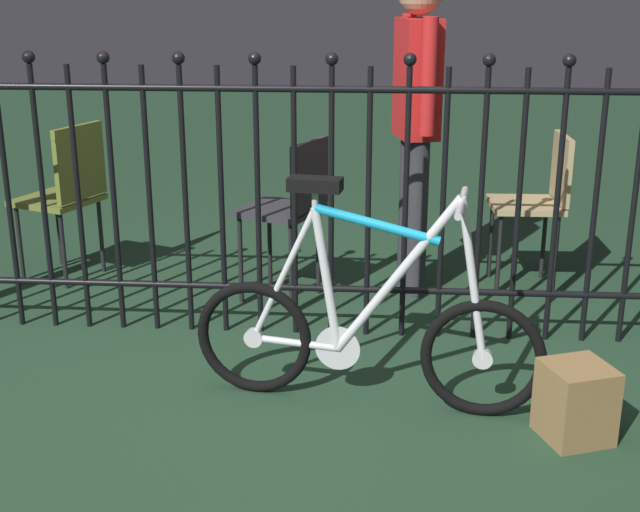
% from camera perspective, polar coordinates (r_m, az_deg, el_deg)
% --- Properties ---
extents(ground_plane, '(20.00, 20.00, 0.00)m').
position_cam_1_polar(ground_plane, '(3.42, -3.46, -9.87)').
color(ground_plane, '#213E28').
extents(iron_fence, '(3.68, 0.07, 1.37)m').
position_cam_1_polar(iron_fence, '(3.87, -3.19, 4.36)').
color(iron_fence, black).
rests_on(iron_fence, ground).
extents(bicycle, '(1.36, 0.40, 0.90)m').
position_cam_1_polar(bicycle, '(3.31, 3.00, -4.95)').
color(bicycle, black).
rests_on(bicycle, ground).
extents(chair_olive, '(0.50, 0.50, 0.87)m').
position_cam_1_polar(chair_olive, '(4.85, -16.51, 4.40)').
color(chair_olive, black).
rests_on(chair_olive, ground).
extents(chair_charcoal, '(0.49, 0.48, 0.85)m').
position_cam_1_polar(chair_charcoal, '(4.32, -1.90, 3.63)').
color(chair_charcoal, black).
rests_on(chair_charcoal, ground).
extents(chair_tan, '(0.38, 0.38, 0.83)m').
position_cam_1_polar(chair_tan, '(4.66, 14.47, 3.98)').
color(chair_tan, black).
rests_on(chair_tan, ground).
extents(person_visitor, '(0.24, 0.47, 1.65)m').
position_cam_1_polar(person_visitor, '(4.40, 6.46, 9.94)').
color(person_visitor, '#2D2D33').
rests_on(person_visitor, ground).
extents(display_crate, '(0.29, 0.29, 0.28)m').
position_cam_1_polar(display_crate, '(3.27, 16.70, -9.31)').
color(display_crate, olive).
rests_on(display_crate, ground).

